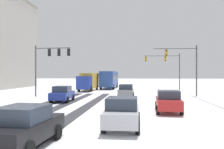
% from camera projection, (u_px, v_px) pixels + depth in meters
% --- Properties ---
extents(wheel_track_left_lane, '(0.70, 29.46, 0.01)m').
position_uv_depth(wheel_track_left_lane, '(42.00, 107.00, 20.41)').
color(wheel_track_left_lane, '#38383D').
rests_on(wheel_track_left_lane, ground).
extents(wheel_track_right_lane, '(1.04, 29.46, 0.01)m').
position_uv_depth(wheel_track_right_lane, '(85.00, 108.00, 20.03)').
color(wheel_track_right_lane, '#38383D').
rests_on(wheel_track_right_lane, ground).
extents(wheel_track_center, '(1.01, 29.46, 0.01)m').
position_uv_depth(wheel_track_center, '(34.00, 107.00, 20.48)').
color(wheel_track_center, '#38383D').
rests_on(wheel_track_center, ground).
extents(wheel_track_oncoming, '(1.02, 29.46, 0.01)m').
position_uv_depth(wheel_track_oncoming, '(58.00, 107.00, 20.27)').
color(wheel_track_oncoming, '#38383D').
rests_on(wheel_track_oncoming, ground).
extents(traffic_signal_near_right, '(5.50, 0.44, 6.50)m').
position_uv_depth(traffic_signal_near_right, '(185.00, 62.00, 30.26)').
color(traffic_signal_near_right, '#47474C').
rests_on(traffic_signal_near_right, ground).
extents(traffic_signal_near_left, '(4.70, 0.55, 6.50)m').
position_uv_depth(traffic_signal_near_left, '(49.00, 59.00, 29.94)').
color(traffic_signal_near_left, '#47474C').
rests_on(traffic_signal_near_left, ground).
extents(traffic_signal_far_right, '(6.32, 0.74, 6.50)m').
position_uv_depth(traffic_signal_far_right, '(167.00, 64.00, 42.15)').
color(traffic_signal_far_right, '#47474C').
rests_on(traffic_signal_far_right, ground).
extents(car_grey_lead, '(1.88, 4.13, 1.62)m').
position_uv_depth(car_grey_lead, '(126.00, 91.00, 28.66)').
color(car_grey_lead, slate).
rests_on(car_grey_lead, ground).
extents(car_blue_second, '(1.96, 4.17, 1.62)m').
position_uv_depth(car_blue_second, '(62.00, 94.00, 24.61)').
color(car_blue_second, '#233899').
rests_on(car_blue_second, ground).
extents(car_red_third, '(1.99, 4.18, 1.62)m').
position_uv_depth(car_red_third, '(168.00, 101.00, 17.77)').
color(car_red_third, red).
rests_on(car_red_third, ground).
extents(car_silver_fourth, '(1.87, 4.12, 1.62)m').
position_uv_depth(car_silver_fourth, '(122.00, 112.00, 12.51)').
color(car_silver_fourth, '#B7BABF').
rests_on(car_silver_fourth, ground).
extents(car_black_fifth, '(1.98, 4.18, 1.62)m').
position_uv_depth(car_black_fifth, '(25.00, 126.00, 9.15)').
color(car_black_fifth, black).
rests_on(car_black_fifth, ground).
extents(bus_oncoming, '(2.77, 11.03, 3.38)m').
position_uv_depth(bus_oncoming, '(110.00, 78.00, 47.97)').
color(bus_oncoming, '#284793').
rests_on(bus_oncoming, ground).
extents(box_truck_delivery, '(2.51, 7.47, 3.02)m').
position_uv_depth(box_truck_delivery, '(88.00, 81.00, 40.89)').
color(box_truck_delivery, '#233899').
rests_on(box_truck_delivery, ground).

